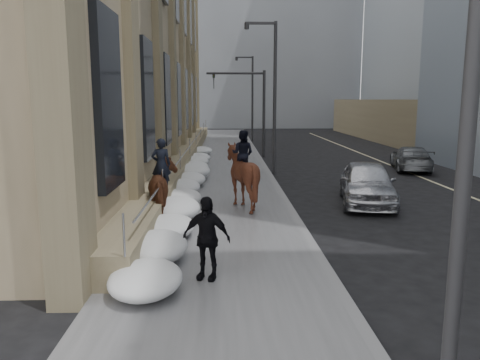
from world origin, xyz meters
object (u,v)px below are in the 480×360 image
at_px(car_silver, 367,183).
at_px(car_grey, 411,158).
at_px(mounted_horse_right, 242,174).
at_px(mounted_horse_left, 165,188).
at_px(pedestrian, 206,238).

bearing_deg(car_silver, car_grey, 70.70).
distance_m(mounted_horse_right, car_grey, 13.88).
bearing_deg(mounted_horse_left, mounted_horse_right, -157.19).
bearing_deg(car_grey, mounted_horse_left, 55.14).
xyz_separation_m(mounted_horse_left, pedestrian, (1.55, -5.22, -0.14)).
height_order(mounted_horse_left, pedestrian, mounted_horse_left).
xyz_separation_m(pedestrian, car_grey, (11.11, 16.47, -0.36)).
bearing_deg(car_grey, mounted_horse_right, 56.78).
bearing_deg(car_silver, pedestrian, -115.39).
height_order(pedestrian, car_grey, pedestrian).
xyz_separation_m(mounted_horse_left, mounted_horse_right, (2.57, 1.75, 0.16)).
relative_size(car_silver, car_grey, 1.03).
xyz_separation_m(mounted_horse_left, car_grey, (12.66, 11.25, -0.49)).
distance_m(mounted_horse_left, mounted_horse_right, 3.11).
bearing_deg(car_silver, mounted_horse_left, -148.92).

